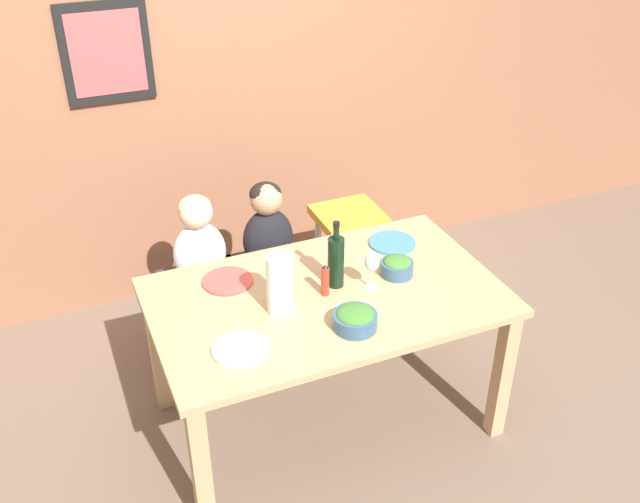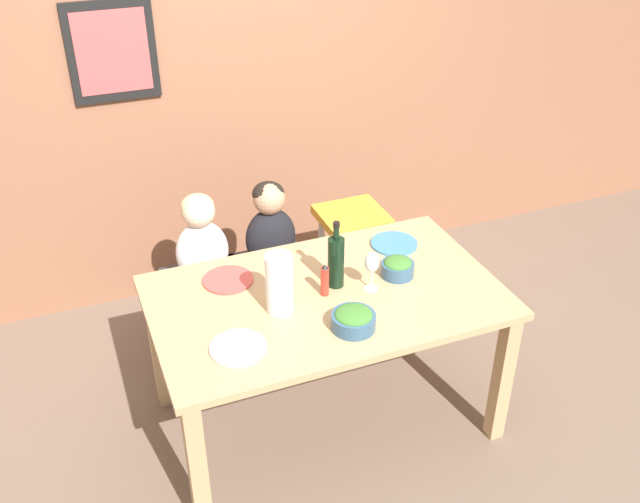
% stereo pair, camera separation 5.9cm
% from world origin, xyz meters
% --- Properties ---
extents(ground_plane, '(14.00, 14.00, 0.00)m').
position_xyz_m(ground_plane, '(0.00, 0.00, 0.00)').
color(ground_plane, '#705B4C').
extents(wall_back, '(10.00, 0.09, 2.70)m').
position_xyz_m(wall_back, '(-0.00, 1.42, 1.35)').
color(wall_back, '#8E5B42').
rests_on(wall_back, ground_plane).
extents(dining_table, '(1.53, 0.92, 0.74)m').
position_xyz_m(dining_table, '(0.00, 0.00, 0.64)').
color(dining_table, tan).
rests_on(dining_table, ground_plane).
extents(chair_far_left, '(0.42, 0.40, 0.45)m').
position_xyz_m(chair_far_left, '(-0.38, 0.74, 0.38)').
color(chair_far_left, silver).
rests_on(chair_far_left, ground_plane).
extents(chair_far_center, '(0.42, 0.40, 0.45)m').
position_xyz_m(chair_far_center, '(-0.01, 0.74, 0.38)').
color(chair_far_center, silver).
rests_on(chair_far_center, ground_plane).
extents(chair_right_highchair, '(0.35, 0.34, 0.68)m').
position_xyz_m(chair_right_highchair, '(0.46, 0.74, 0.54)').
color(chair_right_highchair, silver).
rests_on(chair_right_highchair, ground_plane).
extents(person_child_left, '(0.27, 0.18, 0.49)m').
position_xyz_m(person_child_left, '(-0.38, 0.74, 0.70)').
color(person_child_left, silver).
rests_on(person_child_left, chair_far_left).
extents(person_child_center, '(0.27, 0.18, 0.49)m').
position_xyz_m(person_child_center, '(-0.01, 0.74, 0.70)').
color(person_child_center, black).
rests_on(person_child_center, chair_far_center).
extents(wine_bottle, '(0.07, 0.07, 0.32)m').
position_xyz_m(wine_bottle, '(0.07, 0.05, 0.87)').
color(wine_bottle, black).
rests_on(wine_bottle, dining_table).
extents(paper_towel_roll, '(0.12, 0.12, 0.27)m').
position_xyz_m(paper_towel_roll, '(-0.22, -0.04, 0.87)').
color(paper_towel_roll, white).
rests_on(paper_towel_roll, dining_table).
extents(wine_glass_near, '(0.07, 0.07, 0.19)m').
position_xyz_m(wine_glass_near, '(0.20, -0.04, 0.87)').
color(wine_glass_near, white).
rests_on(wine_glass_near, dining_table).
extents(salad_bowl_large, '(0.18, 0.18, 0.09)m').
position_xyz_m(salad_bowl_large, '(0.01, -0.26, 0.78)').
color(salad_bowl_large, '#335675').
rests_on(salad_bowl_large, dining_table).
extents(salad_bowl_small, '(0.15, 0.15, 0.09)m').
position_xyz_m(salad_bowl_small, '(0.36, 0.02, 0.78)').
color(salad_bowl_small, '#335675').
rests_on(salad_bowl_small, dining_table).
extents(dinner_plate_front_left, '(0.23, 0.23, 0.01)m').
position_xyz_m(dinner_plate_front_left, '(-0.46, -0.22, 0.75)').
color(dinner_plate_front_left, silver).
rests_on(dinner_plate_front_left, dining_table).
extents(dinner_plate_back_left, '(0.23, 0.23, 0.01)m').
position_xyz_m(dinner_plate_back_left, '(-0.37, 0.26, 0.75)').
color(dinner_plate_back_left, '#D14C47').
rests_on(dinner_plate_back_left, dining_table).
extents(dinner_plate_back_right, '(0.23, 0.23, 0.01)m').
position_xyz_m(dinner_plate_back_right, '(0.47, 0.26, 0.75)').
color(dinner_plate_back_right, teal).
rests_on(dinner_plate_back_right, dining_table).
extents(condiment_bottle_hot_sauce, '(0.04, 0.04, 0.15)m').
position_xyz_m(condiment_bottle_hot_sauce, '(-0.01, -0.00, 0.81)').
color(condiment_bottle_hot_sauce, red).
rests_on(condiment_bottle_hot_sauce, dining_table).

